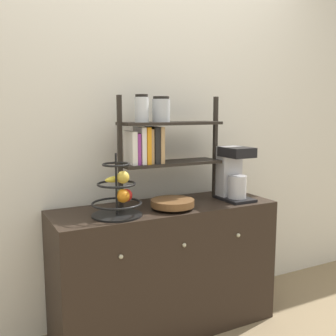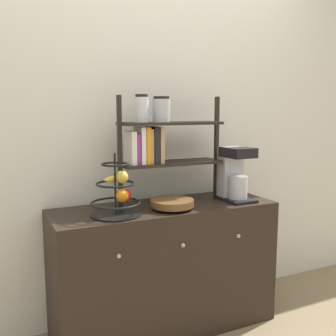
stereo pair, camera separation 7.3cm
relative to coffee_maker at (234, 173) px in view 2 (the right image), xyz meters
name	(u,v)px [view 2 (the right image)]	position (x,y,z in m)	size (l,w,h in m)	color
wall_back	(146,121)	(-0.48, 0.32, 0.33)	(7.00, 0.05, 2.60)	silver
sideboard	(165,267)	(-0.48, 0.04, -0.57)	(1.38, 0.49, 0.79)	black
coffee_maker	(234,173)	(0.00, 0.00, 0.00)	(0.17, 0.25, 0.35)	black
fruit_stand	(118,195)	(-0.80, -0.04, -0.06)	(0.28, 0.28, 0.35)	black
wooden_bowl	(172,203)	(-0.47, -0.05, -0.14)	(0.26, 0.26, 0.06)	brown
shelf_hutch	(157,138)	(-0.50, 0.10, 0.24)	(0.69, 0.20, 0.67)	black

